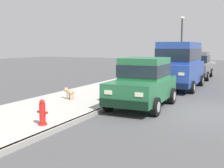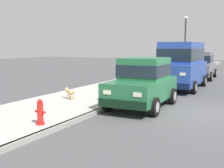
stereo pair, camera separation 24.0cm
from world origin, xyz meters
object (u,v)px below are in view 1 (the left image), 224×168
at_px(car_green_hatchback, 143,82).
at_px(street_lamp, 182,38).
at_px(dog_tan, 69,92).
at_px(car_blue_van, 180,63).
at_px(car_grey_sedan, 196,65).
at_px(fire_hydrant, 42,113).

height_order(car_green_hatchback, street_lamp, street_lamp).
bearing_deg(car_green_hatchback, street_lamp, 96.31).
height_order(dog_tan, street_lamp, street_lamp).
relative_size(car_green_hatchback, dog_tan, 5.31).
height_order(car_blue_van, dog_tan, car_blue_van).
height_order(car_blue_van, car_grey_sedan, car_blue_van).
bearing_deg(dog_tan, street_lamp, 82.53).
bearing_deg(car_blue_van, dog_tan, -117.74).
xyz_separation_m(car_grey_sedan, fire_hydrant, (-1.50, -15.10, -0.51)).
bearing_deg(car_green_hatchback, car_blue_van, 88.68).
height_order(car_grey_sedan, dog_tan, car_grey_sedan).
bearing_deg(fire_hydrant, dog_tan, 113.91).
bearing_deg(fire_hydrant, car_grey_sedan, 84.31).
relative_size(car_blue_van, street_lamp, 1.12).
bearing_deg(fire_hydrant, street_lamp, 89.65).
xyz_separation_m(car_blue_van, dog_tan, (-3.15, -5.99, -0.97)).
bearing_deg(street_lamp, car_blue_van, -77.74).
height_order(car_green_hatchback, car_grey_sedan, car_grey_sedan).
xyz_separation_m(fire_hydrant, street_lamp, (0.10, 16.32, 2.43)).
bearing_deg(car_blue_van, car_green_hatchback, -91.32).
bearing_deg(car_green_hatchback, car_grey_sedan, 89.71).
bearing_deg(street_lamp, car_green_hatchback, -83.69).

